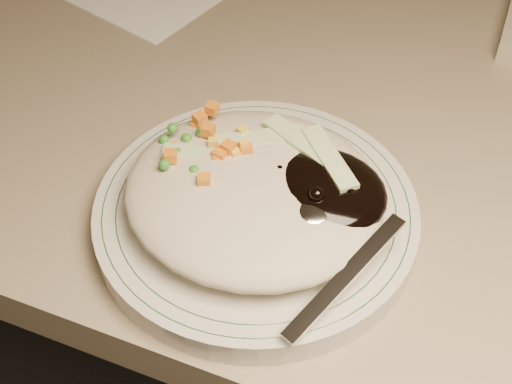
% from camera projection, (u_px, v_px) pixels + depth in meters
% --- Properties ---
extents(desk, '(1.40, 0.70, 0.74)m').
position_uv_depth(desk, '(371.00, 215.00, 0.82)').
color(desk, gray).
rests_on(desk, ground).
extents(plate, '(0.25, 0.25, 0.02)m').
position_uv_depth(plate, '(256.00, 215.00, 0.54)').
color(plate, silver).
rests_on(plate, desk).
extents(plate_rim, '(0.23, 0.23, 0.00)m').
position_uv_depth(plate_rim, '(256.00, 206.00, 0.54)').
color(plate_rim, '#144723').
rests_on(plate_rim, plate).
extents(meal, '(0.21, 0.19, 0.05)m').
position_uv_depth(meal, '(261.00, 189.00, 0.52)').
color(meal, '#C2B69D').
rests_on(meal, plate).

